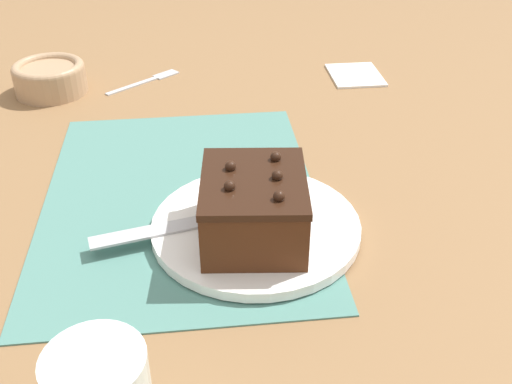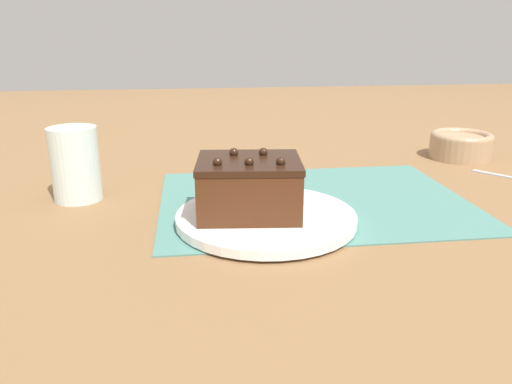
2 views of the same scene
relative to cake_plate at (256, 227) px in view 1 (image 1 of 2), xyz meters
The scene contains 8 objects.
ground_plane 0.12m from the cake_plate, 135.11° to the right, with size 3.00×3.00×0.00m, color olive.
placemat_woven 0.12m from the cake_plate, 135.11° to the right, with size 0.46×0.34×0.00m, color slate.
cake_plate is the anchor object (origin of this frame).
chocolate_cake 0.05m from the cake_plate, 12.29° to the right, with size 0.14×0.12×0.08m.
serving_knife 0.05m from the cake_plate, 101.92° to the right, with size 0.07×0.21×0.01m.
small_bowl 0.53m from the cake_plate, 145.46° to the right, with size 0.12×0.12×0.05m.
folded_napkin 0.51m from the cake_plate, 152.59° to the left, with size 0.11×0.09×0.01m, color white.
dessert_fork 0.49m from the cake_plate, 163.53° to the right, with size 0.11×0.13×0.01m.
Camera 1 is at (0.64, 0.02, 0.42)m, focal length 42.00 mm.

